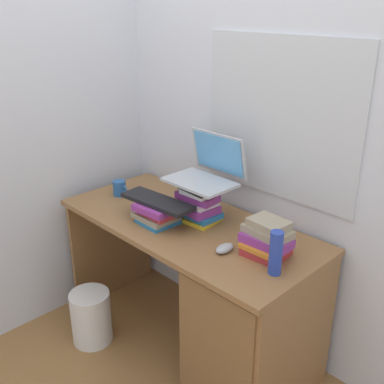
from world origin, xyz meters
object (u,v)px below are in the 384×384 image
(book_stack_side, at_px, (267,239))
(keyboard, at_px, (157,201))
(book_stack_tall, at_px, (199,204))
(wastebasket, at_px, (91,317))
(mug, at_px, (120,188))
(water_bottle, at_px, (276,253))
(desk, at_px, (236,310))
(book_stack_keyboard_riser, at_px, (157,213))
(laptop, at_px, (208,170))
(computer_mouse, at_px, (225,248))

(book_stack_side, distance_m, keyboard, 0.63)
(book_stack_tall, bearing_deg, wastebasket, -131.87)
(mug, bearing_deg, water_bottle, -2.01)
(desk, bearing_deg, book_stack_tall, 166.32)
(keyboard, xyz_separation_m, water_bottle, (0.73, 0.03, -0.02))
(book_stack_tall, bearing_deg, book_stack_keyboard_riser, -127.82)
(water_bottle, bearing_deg, keyboard, -177.51)
(mug, distance_m, wastebasket, 0.77)
(keyboard, bearing_deg, mug, 165.99)
(laptop, bearing_deg, desk, -23.16)
(mug, bearing_deg, computer_mouse, -3.65)
(laptop, relative_size, mug, 3.13)
(desk, height_order, book_stack_keyboard_riser, book_stack_keyboard_riser)
(book_stack_tall, bearing_deg, desk, -13.68)
(desk, xyz_separation_m, computer_mouse, (-0.03, -0.07, 0.37))
(book_stack_tall, xyz_separation_m, laptop, (0.00, 0.07, 0.17))
(desk, distance_m, keyboard, 0.69)
(desk, relative_size, computer_mouse, 14.15)
(keyboard, height_order, water_bottle, water_bottle)
(laptop, height_order, wastebasket, laptop)
(book_stack_tall, xyz_separation_m, book_stack_keyboard_riser, (-0.13, -0.17, -0.04))
(desk, xyz_separation_m, laptop, (-0.35, 0.15, 0.62))
(book_stack_side, distance_m, laptop, 0.52)
(mug, bearing_deg, book_stack_keyboard_riser, -10.03)
(book_stack_tall, distance_m, book_stack_keyboard_riser, 0.22)
(book_stack_keyboard_riser, height_order, laptop, laptop)
(keyboard, distance_m, computer_mouse, 0.47)
(desk, bearing_deg, laptop, 156.84)
(book_stack_tall, relative_size, book_stack_keyboard_riser, 0.98)
(book_stack_side, height_order, laptop, laptop)
(book_stack_tall, relative_size, water_bottle, 1.16)
(book_stack_keyboard_riser, height_order, mug, book_stack_keyboard_riser)
(keyboard, bearing_deg, laptop, 54.96)
(wastebasket, bearing_deg, water_bottle, 17.89)
(book_stack_keyboard_riser, relative_size, book_stack_side, 1.00)
(book_stack_tall, xyz_separation_m, keyboard, (-0.14, -0.17, 0.02))
(laptop, xyz_separation_m, water_bottle, (0.60, -0.20, -0.17))
(book_stack_side, xyz_separation_m, mug, (-1.05, -0.06, -0.04))
(book_stack_tall, xyz_separation_m, mug, (-0.57, -0.10, -0.05))
(book_stack_side, xyz_separation_m, laptop, (-0.47, 0.10, 0.19))
(wastebasket, bearing_deg, desk, 26.06)
(desk, bearing_deg, mug, -179.45)
(laptop, bearing_deg, water_bottle, -18.70)
(desk, height_order, water_bottle, water_bottle)
(desk, height_order, mug, mug)
(book_stack_tall, distance_m, computer_mouse, 0.37)
(computer_mouse, distance_m, wastebasket, 1.02)
(keyboard, relative_size, wastebasket, 1.31)
(desk, xyz_separation_m, wastebasket, (-0.77, -0.38, -0.26))
(book_stack_keyboard_riser, relative_size, computer_mouse, 2.29)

